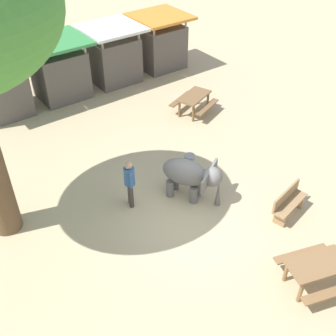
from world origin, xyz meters
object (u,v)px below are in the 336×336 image
(wooden_bench, at_px, (288,202))
(picnic_table_near, at_px, (194,100))
(elephant, at_px, (191,175))
(feed_bucket, at_px, (190,159))
(market_stall_white, at_px, (113,57))
(market_stall_orange, at_px, (160,44))
(picnic_table_far, at_px, (317,269))
(person_handler, at_px, (130,181))
(market_stall_green, at_px, (60,72))

(wooden_bench, relative_size, picnic_table_near, 0.75)
(elephant, xyz_separation_m, feed_bucket, (1.08, 1.38, -0.69))
(wooden_bench, xyz_separation_m, picnic_table_near, (1.55, 6.26, 0.12))
(market_stall_white, bearing_deg, market_stall_orange, 0.00)
(market_stall_white, bearing_deg, picnic_table_far, -98.29)
(person_handler, relative_size, market_stall_white, 0.64)
(elephant, xyz_separation_m, wooden_bench, (1.81, -2.30, -0.38))
(picnic_table_far, distance_m, market_stall_green, 12.84)
(picnic_table_far, bearing_deg, market_stall_orange, 88.59)
(person_handler, xyz_separation_m, feed_bucket, (2.76, 0.61, -0.79))
(feed_bucket, bearing_deg, elephant, -128.19)
(elephant, distance_m, market_stall_white, 8.73)
(person_handler, bearing_deg, market_stall_orange, 70.10)
(person_handler, xyz_separation_m, market_stall_green, (1.35, 7.66, 0.19))
(feed_bucket, bearing_deg, market_stall_white, 80.41)
(elephant, distance_m, picnic_table_far, 4.40)
(market_stall_orange, xyz_separation_m, feed_bucket, (-3.79, -7.05, -0.98))
(elephant, xyz_separation_m, person_handler, (-1.68, 0.77, 0.10))
(elephant, distance_m, picnic_table_near, 5.20)
(elephant, relative_size, picnic_table_far, 0.98)
(elephant, relative_size, picnic_table_near, 0.96)
(market_stall_white, bearing_deg, person_handler, -117.28)
(wooden_bench, height_order, market_stall_orange, market_stall_orange)
(market_stall_white, bearing_deg, elephant, -105.10)
(market_stall_orange, bearing_deg, market_stall_white, 180.00)
(person_handler, distance_m, picnic_table_near, 5.98)
(feed_bucket, bearing_deg, picnic_table_near, 48.58)
(market_stall_green, height_order, market_stall_orange, same)
(wooden_bench, xyz_separation_m, picnic_table_far, (-1.40, -2.07, 0.12))
(market_stall_orange, bearing_deg, market_stall_green, 180.00)
(picnic_table_far, height_order, market_stall_orange, market_stall_orange)
(market_stall_green, xyz_separation_m, market_stall_orange, (5.20, 0.00, 0.00))
(wooden_bench, bearing_deg, market_stall_white, -104.37)
(market_stall_white, bearing_deg, market_stall_green, 180.00)
(person_handler, height_order, market_stall_green, market_stall_green)
(picnic_table_near, relative_size, picnic_table_far, 1.03)
(market_stall_green, bearing_deg, elephant, -87.78)
(wooden_bench, height_order, feed_bucket, wooden_bench)
(person_handler, bearing_deg, feed_bucket, 33.09)
(market_stall_green, distance_m, market_stall_orange, 5.20)
(elephant, height_order, picnic_table_near, elephant)
(market_stall_green, height_order, feed_bucket, market_stall_green)
(picnic_table_far, xyz_separation_m, market_stall_orange, (4.47, 12.80, 0.55))
(wooden_bench, xyz_separation_m, market_stall_orange, (3.06, 10.73, 0.67))
(market_stall_white, xyz_separation_m, market_stall_orange, (2.60, 0.00, 0.00))
(person_handler, bearing_deg, wooden_bench, -20.69)
(picnic_table_far, bearing_deg, market_stall_white, 99.53)
(person_handler, xyz_separation_m, picnic_table_near, (5.04, 3.19, -0.36))
(feed_bucket, bearing_deg, wooden_bench, -78.80)
(person_handler, distance_m, market_stall_orange, 10.08)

